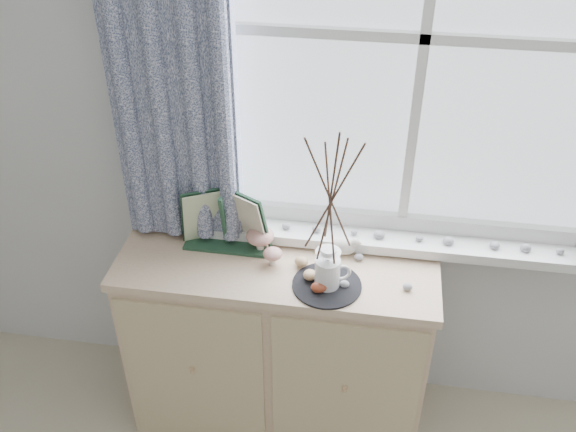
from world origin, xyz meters
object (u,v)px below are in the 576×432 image
object	(u,v)px
botanical_book	(223,224)
sideboard	(278,343)
twig_pitcher	(331,195)
toadstool_cluster	(263,241)

from	to	relation	value
botanical_book	sideboard	bearing A→B (deg)	-9.89
botanical_book	twig_pitcher	bearing A→B (deg)	-18.37
sideboard	toadstool_cluster	world-z (taller)	toadstool_cluster
sideboard	botanical_book	bearing A→B (deg)	169.67
botanical_book	toadstool_cluster	distance (m)	0.16
sideboard	twig_pitcher	size ratio (longest dim) A/B	1.77
toadstool_cluster	twig_pitcher	world-z (taller)	twig_pitcher
sideboard	toadstool_cluster	size ratio (longest dim) A/B	7.54
sideboard	twig_pitcher	bearing A→B (deg)	-26.79
sideboard	toadstool_cluster	bearing A→B (deg)	142.57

